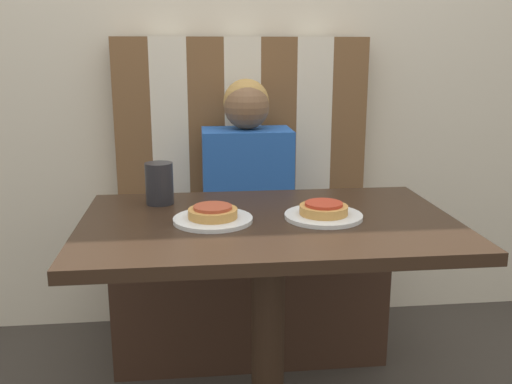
{
  "coord_description": "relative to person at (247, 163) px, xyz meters",
  "views": [
    {
      "loc": [
        -0.21,
        -1.55,
        1.23
      ],
      "look_at": [
        0.0,
        0.33,
        0.75
      ],
      "focal_mm": 40.0,
      "sensor_mm": 36.0,
      "label": 1
    }
  ],
  "objects": [
    {
      "name": "booth_seat",
      "position": [
        0.0,
        -0.0,
        -0.54
      ],
      "size": [
        1.06,
        0.48,
        0.49
      ],
      "color": "#382319",
      "rests_on": "ground_plane"
    },
    {
      "name": "booth_backrest",
      "position": [
        -0.0,
        0.2,
        0.1
      ],
      "size": [
        1.06,
        0.07,
        0.78
      ],
      "color": "brown",
      "rests_on": "booth_seat"
    },
    {
      "name": "plate_right",
      "position": [
        0.16,
        -0.66,
        -0.03
      ],
      "size": [
        0.23,
        0.23,
        0.01
      ],
      "color": "white",
      "rests_on": "dining_table"
    },
    {
      "name": "dining_table",
      "position": [
        0.0,
        -0.66,
        -0.13
      ],
      "size": [
        1.07,
        0.68,
        0.75
      ],
      "color": "black",
      "rests_on": "ground_plane"
    },
    {
      "name": "plate_left",
      "position": [
        -0.16,
        -0.66,
        -0.03
      ],
      "size": [
        0.23,
        0.23,
        0.01
      ],
      "color": "white",
      "rests_on": "dining_table"
    },
    {
      "name": "drinking_cup",
      "position": [
        -0.32,
        -0.45,
        0.03
      ],
      "size": [
        0.09,
        0.09,
        0.13
      ],
      "color": "#232328",
      "rests_on": "dining_table"
    },
    {
      "name": "pizza_left",
      "position": [
        -0.16,
        -0.66,
        -0.01
      ],
      "size": [
        0.14,
        0.14,
        0.03
      ],
      "color": "#C68E47",
      "rests_on": "plate_left"
    },
    {
      "name": "pizza_right",
      "position": [
        0.16,
        -0.66,
        -0.01
      ],
      "size": [
        0.14,
        0.14,
        0.03
      ],
      "color": "#C68E47",
      "rests_on": "plate_right"
    },
    {
      "name": "person",
      "position": [
        0.0,
        0.0,
        0.0
      ],
      "size": [
        0.35,
        0.22,
        0.62
      ],
      "color": "#2356B2",
      "rests_on": "booth_seat"
    },
    {
      "name": "wall_back",
      "position": [
        0.0,
        0.29,
        0.51
      ],
      "size": [
        7.0,
        0.05,
        2.6
      ],
      "color": "beige",
      "rests_on": "ground_plane"
    }
  ]
}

